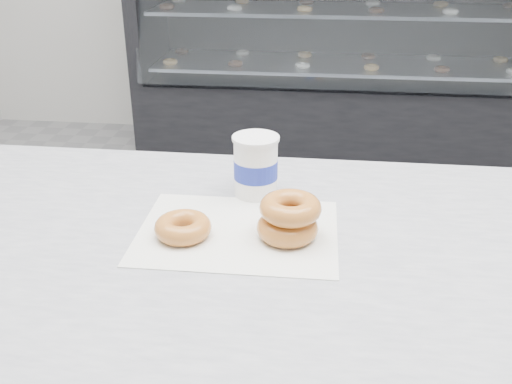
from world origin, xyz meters
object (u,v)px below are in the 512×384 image
donut_single (183,227)px  coffee_cup (256,165)px  donut_stack (289,218)px  display_case (335,78)px

donut_single → coffee_cup: 0.21m
donut_stack → coffee_cup: size_ratio=0.95×
coffee_cup → donut_single: bearing=-96.5°
display_case → donut_stack: (-0.12, -2.70, 0.45)m
display_case → donut_single: size_ratio=24.82×
display_case → donut_stack: display_case is taller
display_case → donut_single: (-0.30, -2.72, 0.43)m
display_case → coffee_cup: size_ratio=20.03×
donut_single → donut_stack: size_ratio=0.85×
donut_single → coffee_cup: bearing=60.3°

